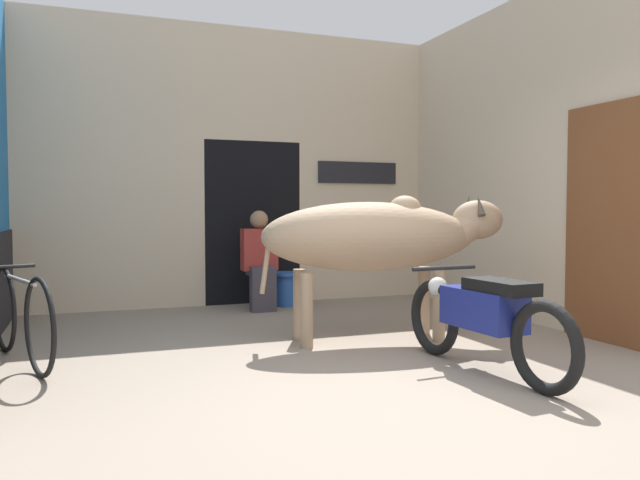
{
  "coord_description": "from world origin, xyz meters",
  "views": [
    {
      "loc": [
        -1.76,
        -3.44,
        1.16
      ],
      "look_at": [
        0.24,
        1.85,
        0.89
      ],
      "focal_mm": 35.0,
      "sensor_mm": 36.0,
      "label": 1
    }
  ],
  "objects_px": {
    "motorcycle_near": "(483,316)",
    "cow": "(379,237)",
    "plastic_stool": "(286,288)",
    "bicycle": "(20,316)",
    "shopkeeper_seated": "(260,258)"
  },
  "relations": [
    {
      "from": "plastic_stool",
      "to": "motorcycle_near",
      "type": "bearing_deg",
      "value": -83.67
    },
    {
      "from": "cow",
      "to": "shopkeeper_seated",
      "type": "height_order",
      "value": "cow"
    },
    {
      "from": "shopkeeper_seated",
      "to": "motorcycle_near",
      "type": "bearing_deg",
      "value": -76.91
    },
    {
      "from": "bicycle",
      "to": "plastic_stool",
      "type": "xyz_separation_m",
      "value": [
        2.74,
        1.99,
        -0.14
      ]
    },
    {
      "from": "cow",
      "to": "plastic_stool",
      "type": "bearing_deg",
      "value": 94.46
    },
    {
      "from": "cow",
      "to": "plastic_stool",
      "type": "distance_m",
      "value": 2.31
    },
    {
      "from": "plastic_stool",
      "to": "shopkeeper_seated",
      "type": "bearing_deg",
      "value": -153.15
    },
    {
      "from": "motorcycle_near",
      "to": "cow",
      "type": "bearing_deg",
      "value": 99.55
    },
    {
      "from": "cow",
      "to": "motorcycle_near",
      "type": "xyz_separation_m",
      "value": [
        0.21,
        -1.26,
        -0.52
      ]
    },
    {
      "from": "motorcycle_near",
      "to": "shopkeeper_seated",
      "type": "distance_m",
      "value": 3.35
    },
    {
      "from": "bicycle",
      "to": "plastic_stool",
      "type": "distance_m",
      "value": 3.4
    },
    {
      "from": "plastic_stool",
      "to": "bicycle",
      "type": "bearing_deg",
      "value": -143.99
    },
    {
      "from": "cow",
      "to": "motorcycle_near",
      "type": "bearing_deg",
      "value": -80.45
    },
    {
      "from": "shopkeeper_seated",
      "to": "plastic_stool",
      "type": "distance_m",
      "value": 0.57
    },
    {
      "from": "cow",
      "to": "shopkeeper_seated",
      "type": "relative_size",
      "value": 1.97
    }
  ]
}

